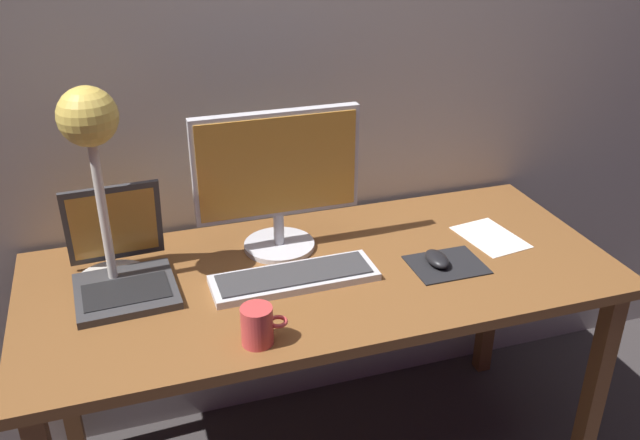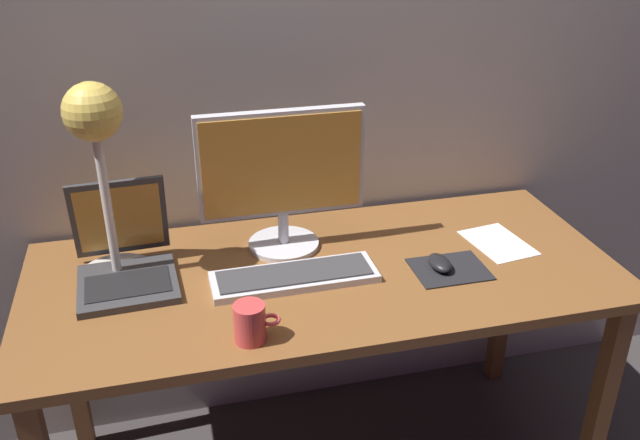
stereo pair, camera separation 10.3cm
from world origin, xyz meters
The scene contains 10 objects.
back_wall centered at (0.00, 0.40, 1.30)m, with size 4.80×0.06×2.60m, color #A8A099.
desk centered at (0.00, 0.00, 0.66)m, with size 1.60×0.70×0.74m.
monitor centered at (-0.08, 0.16, 0.97)m, with size 0.46×0.20×0.41m.
keyboard_main centered at (-0.09, -0.03, 0.75)m, with size 0.44×0.15×0.03m.
laptop centered at (-0.52, 0.10, 0.81)m, with size 0.27×0.30×0.25m.
desk_lamp centered at (-0.54, 0.10, 1.11)m, with size 0.20×0.20×0.53m.
mousepad centered at (0.33, -0.08, 0.74)m, with size 0.20×0.16×0.00m, color black.
mouse centered at (0.31, -0.07, 0.76)m, with size 0.06×0.10×0.03m, color black.
coffee_mug centered at (-0.24, -0.26, 0.79)m, with size 0.11×0.07×0.09m.
paper_sheet_near_mouse centered at (0.53, 0.02, 0.74)m, with size 0.15×0.21×0.00m, color white.
Camera 1 is at (-0.50, -1.51, 1.70)m, focal length 38.22 mm.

